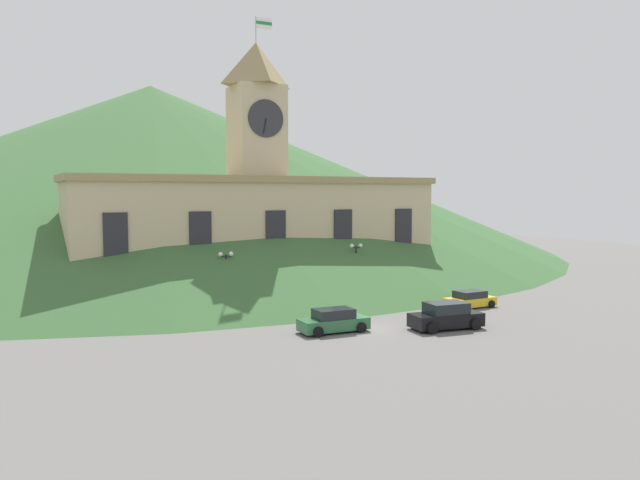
{
  "coord_description": "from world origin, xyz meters",
  "views": [
    {
      "loc": [
        -21.77,
        -35.32,
        9.08
      ],
      "look_at": [
        0.0,
        7.04,
        5.55
      ],
      "focal_mm": 35.0,
      "sensor_mm": 36.0,
      "label": 1
    }
  ],
  "objects_px": {
    "street_lamp_far_left": "(226,266)",
    "car_green_wagon": "(334,321)",
    "pedestrian": "(256,299)",
    "car_black_suv": "(446,317)",
    "street_lamp_center": "(356,257)",
    "car_yellow_coupe": "(470,300)"
  },
  "relations": [
    {
      "from": "car_yellow_coupe",
      "to": "car_black_suv",
      "type": "xyz_separation_m",
      "value": [
        -6.75,
        -5.45,
        0.2
      ]
    },
    {
      "from": "street_lamp_far_left",
      "to": "car_yellow_coupe",
      "type": "bearing_deg",
      "value": -30.14
    },
    {
      "from": "car_green_wagon",
      "to": "pedestrian",
      "type": "distance_m",
      "value": 9.37
    },
    {
      "from": "car_yellow_coupe",
      "to": "street_lamp_far_left",
      "type": "bearing_deg",
      "value": 148.15
    },
    {
      "from": "street_lamp_center",
      "to": "car_yellow_coupe",
      "type": "height_order",
      "value": "street_lamp_center"
    },
    {
      "from": "car_yellow_coupe",
      "to": "pedestrian",
      "type": "bearing_deg",
      "value": 156.57
    },
    {
      "from": "car_green_wagon",
      "to": "car_black_suv",
      "type": "bearing_deg",
      "value": 161.76
    },
    {
      "from": "street_lamp_far_left",
      "to": "street_lamp_center",
      "type": "relative_size",
      "value": 0.95
    },
    {
      "from": "car_black_suv",
      "to": "car_yellow_coupe",
      "type": "bearing_deg",
      "value": -135.16
    },
    {
      "from": "street_lamp_far_left",
      "to": "car_green_wagon",
      "type": "distance_m",
      "value": 13.34
    },
    {
      "from": "street_lamp_far_left",
      "to": "car_green_wagon",
      "type": "height_order",
      "value": "street_lamp_far_left"
    },
    {
      "from": "street_lamp_far_left",
      "to": "car_black_suv",
      "type": "bearing_deg",
      "value": -56.19
    },
    {
      "from": "car_black_suv",
      "to": "car_green_wagon",
      "type": "xyz_separation_m",
      "value": [
        -7.2,
        2.61,
        -0.11
      ]
    },
    {
      "from": "pedestrian",
      "to": "car_black_suv",
      "type": "bearing_deg",
      "value": -49.46
    },
    {
      "from": "street_lamp_far_left",
      "to": "car_black_suv",
      "type": "distance_m",
      "value": 18.62
    },
    {
      "from": "car_green_wagon",
      "to": "pedestrian",
      "type": "bearing_deg",
      "value": -76.58
    },
    {
      "from": "street_lamp_center",
      "to": "car_yellow_coupe",
      "type": "bearing_deg",
      "value": -64.34
    },
    {
      "from": "car_yellow_coupe",
      "to": "car_black_suv",
      "type": "distance_m",
      "value": 8.68
    },
    {
      "from": "street_lamp_center",
      "to": "car_black_suv",
      "type": "distance_m",
      "value": 15.68
    },
    {
      "from": "street_lamp_far_left",
      "to": "car_green_wagon",
      "type": "relative_size",
      "value": 0.94
    },
    {
      "from": "street_lamp_center",
      "to": "car_green_wagon",
      "type": "distance_m",
      "value": 15.94
    },
    {
      "from": "car_yellow_coupe",
      "to": "street_lamp_center",
      "type": "bearing_deg",
      "value": 113.96
    }
  ]
}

